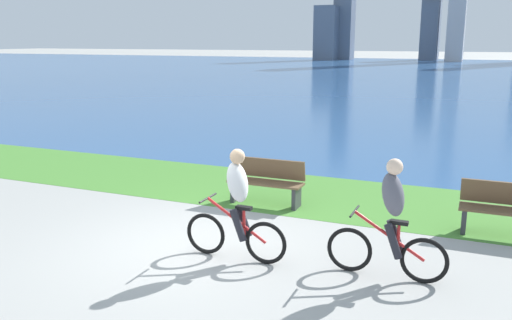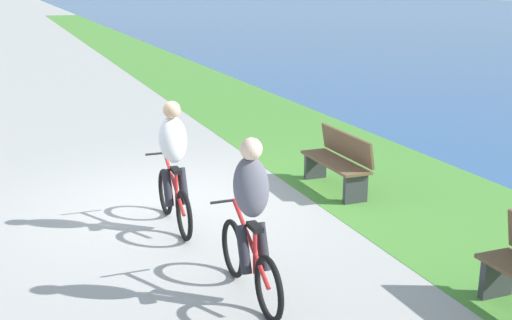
% 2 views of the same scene
% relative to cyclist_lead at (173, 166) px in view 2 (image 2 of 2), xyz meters
% --- Properties ---
extents(ground_plane, '(300.00, 300.00, 0.00)m').
position_rel_cyclist_lead_xyz_m(ground_plane, '(-0.83, 0.19, -0.84)').
color(ground_plane, '#9E9E99').
extents(grass_strip_bayside, '(120.00, 3.13, 0.01)m').
position_rel_cyclist_lead_xyz_m(grass_strip_bayside, '(-0.83, 3.71, -0.83)').
color(grass_strip_bayside, '#478433').
rests_on(grass_strip_bayside, ground).
extents(cyclist_lead, '(1.63, 0.52, 1.68)m').
position_rel_cyclist_lead_xyz_m(cyclist_lead, '(0.00, 0.00, 0.00)').
color(cyclist_lead, black).
rests_on(cyclist_lead, ground).
extents(cyclist_trailing, '(1.66, 0.52, 1.68)m').
position_rel_cyclist_lead_xyz_m(cyclist_trailing, '(2.18, 0.23, -0.00)').
color(cyclist_trailing, black).
rests_on(cyclist_trailing, ground).
extents(bench_far_along_path, '(1.50, 0.47, 0.90)m').
position_rel_cyclist_lead_xyz_m(bench_far_along_path, '(-0.63, 2.74, -0.39)').
color(bench_far_along_path, brown).
rests_on(bench_far_along_path, ground).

